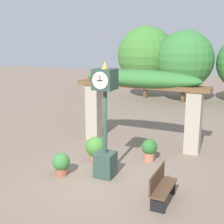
{
  "coord_description": "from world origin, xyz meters",
  "views": [
    {
      "loc": [
        4.0,
        -8.0,
        4.26
      ],
      "look_at": [
        0.01,
        0.7,
        1.98
      ],
      "focal_mm": 50.0,
      "sensor_mm": 36.0,
      "label": 1
    }
  ],
  "objects_px": {
    "potted_plant_near_right": "(96,148)",
    "park_bench": "(162,187)",
    "potted_plant_far_left": "(149,149)",
    "pedestal_clock": "(105,125)",
    "potted_plant_near_left": "(61,163)"
  },
  "relations": [
    {
      "from": "potted_plant_near_left",
      "to": "potted_plant_near_right",
      "type": "distance_m",
      "value": 1.54
    },
    {
      "from": "pedestal_clock",
      "to": "potted_plant_near_right",
      "type": "height_order",
      "value": "pedestal_clock"
    },
    {
      "from": "potted_plant_far_left",
      "to": "park_bench",
      "type": "xyz_separation_m",
      "value": [
        1.18,
        -2.6,
        -0.01
      ]
    },
    {
      "from": "potted_plant_near_right",
      "to": "potted_plant_far_left",
      "type": "relative_size",
      "value": 1.13
    },
    {
      "from": "potted_plant_near_right",
      "to": "park_bench",
      "type": "bearing_deg",
      "value": -31.54
    },
    {
      "from": "pedestal_clock",
      "to": "park_bench",
      "type": "bearing_deg",
      "value": -21.32
    },
    {
      "from": "potted_plant_near_left",
      "to": "pedestal_clock",
      "type": "bearing_deg",
      "value": 20.05
    },
    {
      "from": "potted_plant_far_left",
      "to": "park_bench",
      "type": "distance_m",
      "value": 2.86
    },
    {
      "from": "potted_plant_near_right",
      "to": "potted_plant_far_left",
      "type": "bearing_deg",
      "value": 25.91
    },
    {
      "from": "pedestal_clock",
      "to": "potted_plant_near_right",
      "type": "relative_size",
      "value": 4.02
    },
    {
      "from": "pedestal_clock",
      "to": "park_bench",
      "type": "distance_m",
      "value": 2.52
    },
    {
      "from": "park_bench",
      "to": "potted_plant_near_left",
      "type": "bearing_deg",
      "value": 84.72
    },
    {
      "from": "potted_plant_near_right",
      "to": "pedestal_clock",
      "type": "bearing_deg",
      "value": -48.89
    },
    {
      "from": "potted_plant_near_right",
      "to": "park_bench",
      "type": "height_order",
      "value": "potted_plant_near_right"
    },
    {
      "from": "pedestal_clock",
      "to": "potted_plant_near_left",
      "type": "relative_size",
      "value": 4.99
    }
  ]
}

